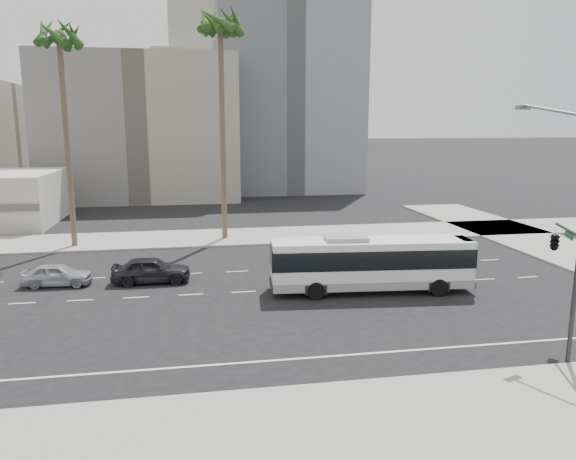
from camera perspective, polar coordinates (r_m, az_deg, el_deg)
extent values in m
plane|color=black|center=(32.00, 0.71, -6.25)|extent=(700.00, 700.00, 0.00)
cube|color=gray|center=(46.85, -2.77, -0.62)|extent=(120.00, 7.00, 0.15)
cube|color=gray|center=(18.21, 10.29, -20.30)|extent=(120.00, 7.00, 0.15)
cube|color=gray|center=(75.32, -14.97, 10.24)|extent=(24.00, 18.00, 18.00)
cube|color=slate|center=(83.24, -0.45, 13.40)|extent=(20.00, 20.00, 26.00)
cube|color=#BAB7A7|center=(280.35, -9.38, 13.39)|extent=(42.00, 42.00, 44.00)
cube|color=#BAB7A7|center=(284.59, -9.63, 21.05)|extent=(26.00, 26.00, 32.00)
cube|color=#575A62|center=(266.16, 1.19, 16.47)|extent=(26.00, 26.00, 70.00)
cube|color=#575A62|center=(300.45, 4.90, 14.85)|extent=(22.00, 22.00, 60.00)
cube|color=white|center=(31.54, 8.70, -3.30)|extent=(11.57, 3.47, 2.56)
cube|color=black|center=(31.46, 8.72, -2.69)|extent=(11.64, 3.53, 1.08)
cube|color=gray|center=(31.84, 8.64, -5.27)|extent=(11.60, 3.51, 0.49)
cube|color=gray|center=(30.80, 6.17, -0.95)|extent=(2.48, 1.77, 0.29)
cube|color=#262628|center=(33.39, 17.59, -0.91)|extent=(0.74, 1.81, 0.29)
cylinder|color=black|center=(32.09, 15.55, -5.70)|extent=(0.98, 0.29, 0.98)
cylinder|color=black|center=(34.29, 13.76, -4.54)|extent=(0.98, 0.29, 0.98)
cylinder|color=black|center=(29.84, 3.26, -6.57)|extent=(0.98, 0.29, 0.98)
cylinder|color=black|center=(32.18, 2.25, -5.25)|extent=(0.98, 0.29, 0.98)
imported|color=black|center=(34.19, -14.17, -4.07)|extent=(2.00, 4.74, 1.60)
imported|color=#9FA2A7|center=(35.36, -23.07, -4.33)|extent=(1.85, 4.09, 1.36)
cylinder|color=slate|center=(25.43, 27.56, 10.78)|extent=(1.68, 4.36, 0.13)
cube|color=slate|center=(26.76, 23.44, 11.70)|extent=(0.88, 0.55, 0.20)
cylinder|color=#262628|center=(24.25, 27.80, -6.61)|extent=(0.16, 0.16, 5.36)
cylinder|color=#262628|center=(24.99, 27.30, 0.02)|extent=(1.02, 2.74, 0.11)
imported|color=#262628|center=(26.43, 26.23, -0.71)|extent=(2.48, 1.28, 0.98)
cube|color=#19592D|center=(24.81, 27.42, -0.54)|extent=(0.30, 0.77, 0.22)
cylinder|color=brown|center=(45.07, -6.87, 9.62)|extent=(0.47, 0.47, 16.96)
cylinder|color=brown|center=(45.06, -22.14, 8.03)|extent=(0.49, 0.49, 15.58)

